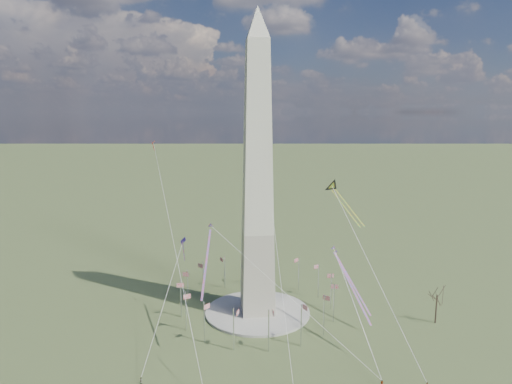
{
  "coord_description": "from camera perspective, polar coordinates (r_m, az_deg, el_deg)",
  "views": [
    {
      "loc": [
        -18.3,
        -146.72,
        68.38
      ],
      "look_at": [
        -0.52,
        0.0,
        42.43
      ],
      "focal_mm": 32.0,
      "sensor_mm": 36.0,
      "label": 1
    }
  ],
  "objects": [
    {
      "name": "plaza",
      "position": [
        162.73,
        0.19,
        -14.73
      ],
      "size": [
        36.0,
        36.0,
        0.8
      ],
      "primitive_type": "cylinder",
      "color": "#A8A69A",
      "rests_on": "ground"
    },
    {
      "name": "washington_monument",
      "position": [
        149.26,
        0.2,
        2.09
      ],
      "size": [
        15.56,
        15.56,
        100.0
      ],
      "color": "#B3A496",
      "rests_on": "plaza"
    },
    {
      "name": "kite_delta_black",
      "position": [
        164.32,
        9.73,
        0.39
      ],
      "size": [
        11.19,
        17.56,
        14.53
      ],
      "rotation": [
        0.0,
        0.0,
        3.57
      ],
      "color": "black",
      "rests_on": "ground"
    },
    {
      "name": "kite_diamond_purple",
      "position": [
        157.79,
        -9.07,
        -6.37
      ],
      "size": [
        1.92,
        2.85,
        8.65
      ],
      "rotation": [
        0.0,
        0.0,
        2.99
      ],
      "color": "navy",
      "rests_on": "ground"
    },
    {
      "name": "ground",
      "position": [
        162.9,
        0.19,
        -14.86
      ],
      "size": [
        2000.0,
        2000.0,
        0.0
      ],
      "primitive_type": "plane",
      "color": "#475229",
      "rests_on": "ground"
    },
    {
      "name": "flagpole_ring",
      "position": [
        159.98,
        0.19,
        -12.5
      ],
      "size": [
        54.4,
        54.4,
        13.0
      ],
      "color": "silver",
      "rests_on": "ground"
    },
    {
      "name": "tree_near",
      "position": [
        162.78,
        21.72,
        -11.65
      ],
      "size": [
        8.34,
        8.34,
        14.59
      ],
      "color": "#4D372F",
      "rests_on": "ground"
    },
    {
      "name": "kite_small_white",
      "position": [
        187.74,
        0.44,
        10.59
      ],
      "size": [
        1.39,
        2.0,
        4.16
      ],
      "rotation": [
        0.0,
        0.0,
        2.39
      ],
      "color": "white",
      "rests_on": "ground"
    },
    {
      "name": "kite_streamer_left",
      "position": [
        145.58,
        11.05,
        -9.83
      ],
      "size": [
        5.97,
        24.24,
        16.77
      ],
      "rotation": [
        0.0,
        0.0,
        3.33
      ],
      "color": "#FA3A27",
      "rests_on": "ground"
    },
    {
      "name": "kite_streamer_mid",
      "position": [
        140.48,
        -6.04,
        -7.12
      ],
      "size": [
        4.72,
        23.96,
        16.49
      ],
      "rotation": [
        0.0,
        0.0,
        3.0
      ],
      "color": "#FA3A27",
      "rests_on": "ground"
    },
    {
      "name": "kite_small_red",
      "position": [
        178.79,
        -12.7,
        5.92
      ],
      "size": [
        1.28,
        1.89,
        4.0
      ],
      "rotation": [
        0.0,
        0.0,
        2.5
      ],
      "color": "#F4381C",
      "rests_on": "ground"
    },
    {
      "name": "person_west",
      "position": [
        129.28,
        -14.17,
        -21.87
      ],
      "size": [
        1.04,
        1.0,
        1.69
      ],
      "primitive_type": "imported",
      "rotation": [
        0.0,
        0.0,
        2.51
      ],
      "color": "gray",
      "rests_on": "ground"
    },
    {
      "name": "kite_streamer_right",
      "position": [
        160.19,
        11.29,
        -9.9
      ],
      "size": [
        6.86,
        22.08,
        15.43
      ],
      "rotation": [
        0.0,
        0.0,
        3.39
      ],
      "color": "#FA3A27",
      "rests_on": "ground"
    },
    {
      "name": "person_centre",
      "position": [
        128.89,
        15.47,
        -22.03
      ],
      "size": [
        1.05,
        0.59,
        1.69
      ],
      "primitive_type": "imported",
      "rotation": [
        0.0,
        0.0,
        3.33
      ],
      "color": "gray",
      "rests_on": "ground"
    }
  ]
}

